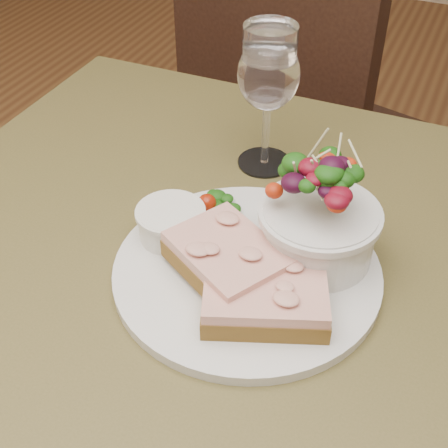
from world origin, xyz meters
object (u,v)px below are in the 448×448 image
at_px(dinner_plate, 247,271).
at_px(sandwich_back, 227,258).
at_px(sandwich_front, 265,296).
at_px(cafe_table, 215,329).
at_px(chair_far, 301,199).
at_px(wine_glass, 268,78).
at_px(salad_bowl, 320,211).
at_px(ramekin, 171,222).

distance_m(dinner_plate, sandwich_back, 0.04).
bearing_deg(sandwich_front, cafe_table, 128.79).
relative_size(chair_far, wine_glass, 5.14).
relative_size(sandwich_back, salad_bowl, 1.15).
height_order(salad_bowl, wine_glass, wine_glass).
height_order(ramekin, wine_glass, wine_glass).
xyz_separation_m(dinner_plate, sandwich_back, (-0.01, -0.02, 0.03)).
bearing_deg(salad_bowl, sandwich_back, -138.02).
xyz_separation_m(salad_bowl, wine_glass, (-0.12, 0.16, 0.05)).
bearing_deg(dinner_plate, sandwich_front, -51.39).
height_order(chair_far, sandwich_front, chair_far).
distance_m(sandwich_front, sandwich_back, 0.06).
bearing_deg(salad_bowl, cafe_table, -151.80).
height_order(sandwich_back, wine_glass, wine_glass).
height_order(cafe_table, ramekin, ramekin).
relative_size(sandwich_front, sandwich_back, 0.99).
height_order(cafe_table, sandwich_front, sandwich_front).
bearing_deg(cafe_table, salad_bowl, 28.20).
height_order(chair_far, salad_bowl, chair_far).
distance_m(dinner_plate, wine_glass, 0.24).
relative_size(ramekin, wine_glass, 0.41).
xyz_separation_m(dinner_plate, salad_bowl, (0.06, 0.05, 0.07)).
height_order(sandwich_back, ramekin, sandwich_back).
distance_m(sandwich_front, salad_bowl, 0.11).
height_order(dinner_plate, wine_glass, wine_glass).
xyz_separation_m(cafe_table, wine_glass, (-0.02, 0.21, 0.22)).
bearing_deg(dinner_plate, sandwich_back, -127.77).
xyz_separation_m(sandwich_back, wine_glass, (-0.04, 0.22, 0.09)).
xyz_separation_m(chair_far, salad_bowl, (0.20, -0.68, 0.53)).
height_order(cafe_table, salad_bowl, salad_bowl).
distance_m(chair_far, salad_bowl, 0.88).
relative_size(cafe_table, salad_bowl, 6.30).
relative_size(cafe_table, ramekin, 11.22).
relative_size(chair_far, salad_bowl, 7.09).
bearing_deg(chair_far, ramekin, 108.63).
relative_size(dinner_plate, wine_glass, 1.62).
height_order(sandwich_front, sandwich_back, sandwich_back).
height_order(chair_far, dinner_plate, chair_far).
relative_size(cafe_table, dinner_plate, 2.82).
height_order(dinner_plate, salad_bowl, salad_bowl).
distance_m(sandwich_front, wine_glass, 0.28).
distance_m(dinner_plate, ramekin, 0.10).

